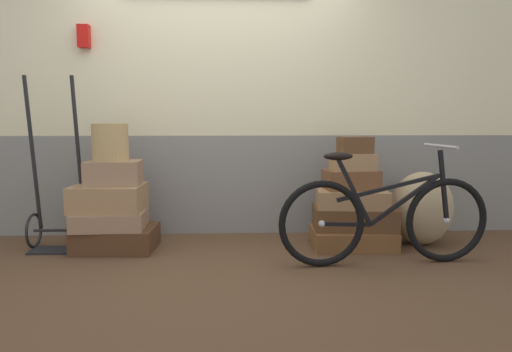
% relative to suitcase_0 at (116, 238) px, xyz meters
% --- Properties ---
extents(ground, '(9.77, 5.20, 0.06)m').
position_rel_suitcase_0_xyz_m(ground, '(0.86, -0.25, -0.13)').
color(ground, '#513823').
extents(station_building, '(7.77, 0.74, 2.80)m').
position_rel_suitcase_0_xyz_m(station_building, '(0.87, 0.59, 1.31)').
color(station_building, gray).
rests_on(station_building, ground).
extents(suitcase_0, '(0.67, 0.48, 0.19)m').
position_rel_suitcase_0_xyz_m(suitcase_0, '(0.00, 0.00, 0.00)').
color(suitcase_0, '#4C2D19').
rests_on(suitcase_0, ground).
extents(suitcase_1, '(0.59, 0.46, 0.14)m').
position_rel_suitcase_0_xyz_m(suitcase_1, '(-0.04, -0.01, 0.17)').
color(suitcase_1, '#937051').
rests_on(suitcase_1, suitcase_0).
extents(suitcase_2, '(0.59, 0.45, 0.21)m').
position_rel_suitcase_0_xyz_m(suitcase_2, '(-0.05, 0.01, 0.35)').
color(suitcase_2, '#9E754C').
rests_on(suitcase_2, suitcase_1).
extents(suitcase_3, '(0.45, 0.34, 0.20)m').
position_rel_suitcase_0_xyz_m(suitcase_3, '(-0.01, 0.03, 0.55)').
color(suitcase_3, '#937051').
rests_on(suitcase_3, suitcase_2).
extents(suitcase_4, '(0.70, 0.47, 0.16)m').
position_rel_suitcase_0_xyz_m(suitcase_4, '(2.00, -0.01, -0.02)').
color(suitcase_4, brown).
rests_on(suitcase_4, ground).
extents(suitcase_5, '(0.72, 0.50, 0.19)m').
position_rel_suitcase_0_xyz_m(suitcase_5, '(2.02, 0.02, 0.16)').
color(suitcase_5, brown).
rests_on(suitcase_5, suitcase_4).
extents(suitcase_6, '(0.63, 0.46, 0.15)m').
position_rel_suitcase_0_xyz_m(suitcase_6, '(2.00, 0.01, 0.33)').
color(suitcase_6, '#9E754C').
rests_on(suitcase_6, suitcase_5).
extents(suitcase_7, '(0.47, 0.34, 0.16)m').
position_rel_suitcase_0_xyz_m(suitcase_7, '(1.99, 0.04, 0.48)').
color(suitcase_7, brown).
rests_on(suitcase_7, suitcase_6).
extents(suitcase_8, '(0.38, 0.28, 0.14)m').
position_rel_suitcase_0_xyz_m(suitcase_8, '(2.01, 0.04, 0.64)').
color(suitcase_8, '#9E754C').
rests_on(suitcase_8, suitcase_7).
extents(suitcase_9, '(0.29, 0.21, 0.14)m').
position_rel_suitcase_0_xyz_m(suitcase_9, '(2.02, 0.03, 0.78)').
color(suitcase_9, brown).
rests_on(suitcase_9, suitcase_8).
extents(wicker_basket, '(0.29, 0.29, 0.31)m').
position_rel_suitcase_0_xyz_m(wicker_basket, '(-0.02, 0.01, 0.81)').
color(wicker_basket, tan).
rests_on(wicker_basket, suitcase_3).
extents(luggage_trolley, '(0.46, 0.37, 1.44)m').
position_rel_suitcase_0_xyz_m(luggage_trolley, '(-0.50, 0.07, 0.23)').
color(luggage_trolley, black).
rests_on(luggage_trolley, ground).
extents(burlap_sack, '(0.53, 0.45, 0.64)m').
position_rel_suitcase_0_xyz_m(burlap_sack, '(2.63, 0.05, 0.22)').
color(burlap_sack, tan).
rests_on(burlap_sack, ground).
extents(bicycle, '(1.62, 0.46, 0.90)m').
position_rel_suitcase_0_xyz_m(bicycle, '(2.12, -0.48, 0.25)').
color(bicycle, black).
rests_on(bicycle, ground).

